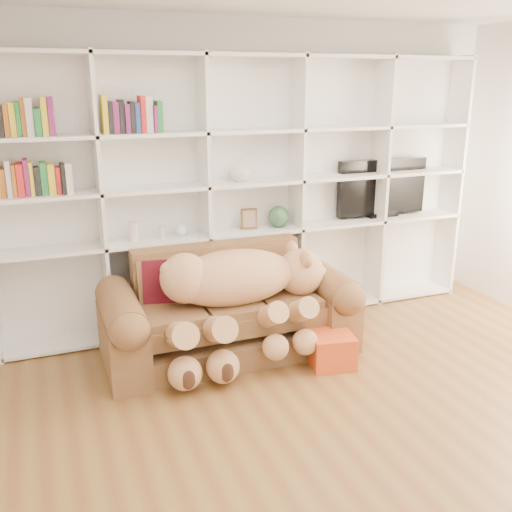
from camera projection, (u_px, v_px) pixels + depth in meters
name	position (u px, v px, depth m)	size (l,w,h in m)	color
floor	(389.00, 459.00, 3.41)	(5.00, 5.00, 0.00)	brown
wall_back	(244.00, 173.00, 5.24)	(5.00, 0.02, 2.70)	silver
bookshelf	(224.00, 182.00, 5.04)	(4.43, 0.35, 2.40)	white
sofa	(228.00, 315.00, 4.68)	(2.03, 0.87, 0.85)	brown
teddy_bear	(238.00, 291.00, 4.46)	(1.50, 0.83, 0.87)	#DFAD6F
throw_pillow	(166.00, 282.00, 4.56)	(0.37, 0.12, 0.37)	#4F0D21
gift_box	(331.00, 350.00, 4.49)	(0.33, 0.31, 0.27)	#CE4B1B
tv	(382.00, 188.00, 5.65)	(0.96, 0.18, 0.57)	black
picture_frame	(249.00, 219.00, 5.16)	(0.15, 0.03, 0.19)	#50381B
green_vase	(279.00, 216.00, 5.27)	(0.20, 0.20, 0.20)	#305F3C
figurine_tall	(133.00, 231.00, 4.81)	(0.08, 0.08, 0.16)	beige
figurine_short	(161.00, 232.00, 4.90)	(0.06, 0.06, 0.10)	beige
snow_globe	(181.00, 230.00, 4.96)	(0.10, 0.10, 0.10)	white
shelf_vase	(240.00, 170.00, 5.01)	(0.18, 0.18, 0.19)	beige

